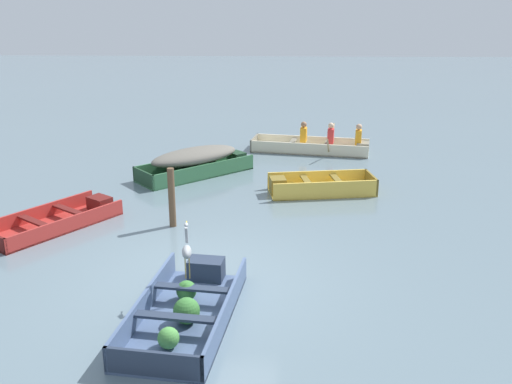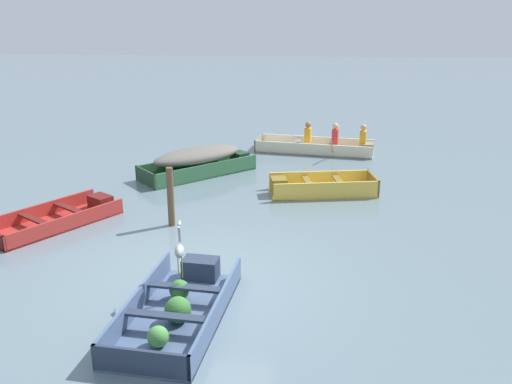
# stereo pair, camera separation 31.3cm
# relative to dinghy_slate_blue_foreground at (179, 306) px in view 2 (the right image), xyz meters

# --- Properties ---
(ground_plane) EXTENTS (80.00, 80.00, 0.00)m
(ground_plane) POSITION_rel_dinghy_slate_blue_foreground_xyz_m (0.11, 1.18, -0.15)
(ground_plane) COLOR slate
(dinghy_slate_blue_foreground) EXTENTS (1.63, 2.97, 0.42)m
(dinghy_slate_blue_foreground) POSITION_rel_dinghy_slate_blue_foreground_xyz_m (0.00, 0.00, 0.00)
(dinghy_slate_blue_foreground) COLOR #475B7F
(dinghy_slate_blue_foreground) RESTS_ON ground
(skiff_yellow_near_moored) EXTENTS (2.62, 1.34, 0.42)m
(skiff_yellow_near_moored) POSITION_rel_dinghy_slate_blue_foreground_xyz_m (2.26, 5.76, 0.00)
(skiff_yellow_near_moored) COLOR #E5BC47
(skiff_yellow_near_moored) RESTS_ON ground
(skiff_red_mid_moored) EXTENTS (2.48, 2.84, 0.33)m
(skiff_red_mid_moored) POSITION_rel_dinghy_slate_blue_foreground_xyz_m (-3.20, 3.49, -0.04)
(skiff_red_mid_moored) COLOR #AD2D28
(skiff_red_mid_moored) RESTS_ON ground
(skiff_green_far_moored) EXTENTS (3.03, 2.83, 0.74)m
(skiff_green_far_moored) POSITION_rel_dinghy_slate_blue_foreground_xyz_m (-0.83, 7.15, 0.28)
(skiff_green_far_moored) COLOR #387047
(skiff_green_far_moored) RESTS_ON ground
(rowboat_cream_with_crew) EXTENTS (3.68, 2.24, 0.92)m
(rowboat_cream_with_crew) POSITION_rel_dinghy_slate_blue_foreground_xyz_m (2.56, 9.71, 0.06)
(rowboat_cream_with_crew) COLOR beige
(rowboat_cream_with_crew) RESTS_ON ground
(heron_on_dinghy) EXTENTS (0.17, 0.46, 0.84)m
(heron_on_dinghy) POSITION_rel_dinghy_slate_blue_foreground_xyz_m (-0.04, 0.40, 0.74)
(heron_on_dinghy) COLOR olive
(heron_on_dinghy) RESTS_ON dinghy_slate_blue_foreground
(mooring_post) EXTENTS (0.14, 0.14, 1.24)m
(mooring_post) POSITION_rel_dinghy_slate_blue_foreground_xyz_m (-0.83, 3.52, 0.47)
(mooring_post) COLOR brown
(mooring_post) RESTS_ON ground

